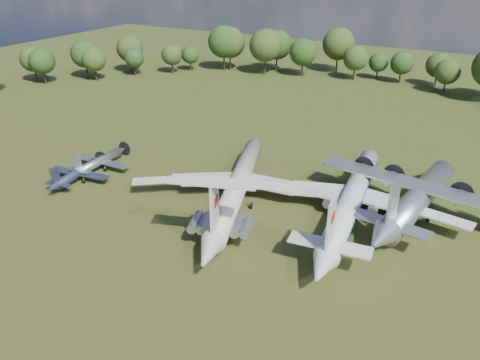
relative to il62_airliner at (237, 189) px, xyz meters
The scene contains 7 objects.
ground 6.06m from the il62_airliner, behind, with size 300.00×300.00×0.00m, color #274216.
il62_airliner is the anchor object (origin of this frame).
tu104_jet 18.30m from the il62_airliner, 15.15° to the left, with size 34.95×46.60×4.66m, color white, non-canonical shape.
an12_transport 28.42m from the il62_airliner, 20.52° to the left, with size 32.69×36.54×4.81m, color #A5A8AD, non-canonical shape.
small_prop_west 29.79m from the il62_airliner, 165.89° to the right, with size 11.92×16.25×2.38m, color black, non-canonical shape.
small_prop_northwest 29.13m from the il62_airliner, behind, with size 12.14×16.55×2.43m, color #ADB1B5, non-canonical shape.
person_on_il62 13.12m from the il62_airliner, 71.46° to the right, with size 0.62×0.41×1.71m, color olive.
Camera 1 is at (38.94, -59.55, 37.51)m, focal length 35.00 mm.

